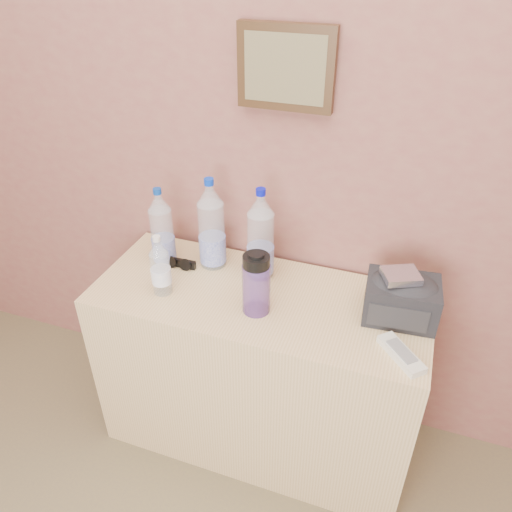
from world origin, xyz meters
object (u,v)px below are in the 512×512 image
(pet_small, at_px, (160,268))
(nalgene_bottle, at_px, (256,283))
(pet_large_a, at_px, (162,231))
(dresser, at_px, (259,370))
(sunglasses, at_px, (180,263))
(pet_large_b, at_px, (212,228))
(toiletry_bag, at_px, (402,298))
(pet_large_c, at_px, (260,239))
(ac_remote, at_px, (401,354))
(foil_packet, at_px, (401,276))

(pet_small, xyz_separation_m, nalgene_bottle, (0.33, 0.01, 0.01))
(pet_large_a, distance_m, pet_small, 0.19)
(dresser, xyz_separation_m, sunglasses, (-0.33, 0.06, 0.37))
(dresser, height_order, pet_large_b, pet_large_b)
(sunglasses, bearing_deg, toiletry_bag, -2.70)
(pet_large_a, height_order, pet_small, pet_large_a)
(pet_large_b, height_order, toiletry_bag, pet_large_b)
(pet_large_a, distance_m, pet_large_c, 0.36)
(pet_small, bearing_deg, dresser, 15.73)
(pet_large_c, xyz_separation_m, ac_remote, (0.52, -0.25, -0.14))
(pet_large_b, distance_m, pet_large_c, 0.18)
(pet_large_c, distance_m, pet_small, 0.35)
(pet_large_c, relative_size, foil_packet, 3.16)
(sunglasses, bearing_deg, dresser, -12.37)
(pet_large_b, relative_size, pet_large_c, 1.01)
(toiletry_bag, relative_size, foil_packet, 2.09)
(toiletry_bag, distance_m, foil_packet, 0.09)
(dresser, relative_size, pet_large_a, 3.81)
(pet_large_c, bearing_deg, nalgene_bottle, -74.63)
(sunglasses, distance_m, ac_remote, 0.84)
(toiletry_bag, bearing_deg, dresser, -179.10)
(pet_large_c, xyz_separation_m, pet_small, (-0.28, -0.21, -0.05))
(nalgene_bottle, relative_size, toiletry_bag, 0.98)
(dresser, bearing_deg, sunglasses, 168.96)
(nalgene_bottle, distance_m, toiletry_bag, 0.46)
(toiletry_bag, bearing_deg, nalgene_bottle, -169.50)
(sunglasses, bearing_deg, pet_large_a, 168.57)
(dresser, bearing_deg, toiletry_bag, 5.75)
(sunglasses, bearing_deg, pet_large_b, 27.08)
(ac_remote, bearing_deg, foil_packet, 150.85)
(dresser, xyz_separation_m, pet_large_a, (-0.40, 0.08, 0.49))
(pet_small, relative_size, nalgene_bottle, 1.01)
(pet_large_c, relative_size, toiletry_bag, 1.52)
(pet_large_b, height_order, pet_large_c, pet_large_b)
(pet_large_b, bearing_deg, pet_large_c, -1.44)
(pet_large_c, relative_size, pet_small, 1.53)
(ac_remote, relative_size, toiletry_bag, 0.75)
(sunglasses, xyz_separation_m, toiletry_bag, (0.78, -0.02, 0.06))
(pet_small, distance_m, foil_packet, 0.77)
(pet_large_a, height_order, ac_remote, pet_large_a)
(foil_packet, bearing_deg, pet_small, -170.48)
(pet_large_a, xyz_separation_m, toiletry_bag, (0.85, -0.03, -0.06))
(pet_large_a, distance_m, toiletry_bag, 0.85)
(pet_large_c, bearing_deg, sunglasses, -169.56)
(nalgene_bottle, bearing_deg, ac_remote, -7.50)
(sunglasses, bearing_deg, pet_large_c, 9.11)
(pet_large_a, height_order, toiletry_bag, pet_large_a)
(dresser, xyz_separation_m, ac_remote, (0.48, -0.14, 0.37))
(toiletry_bag, bearing_deg, pet_large_b, 168.61)
(pet_small, relative_size, foil_packet, 2.07)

